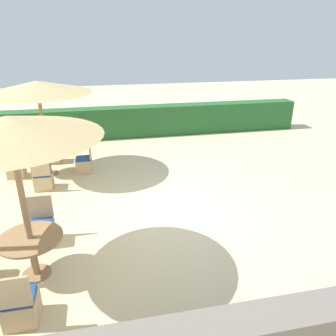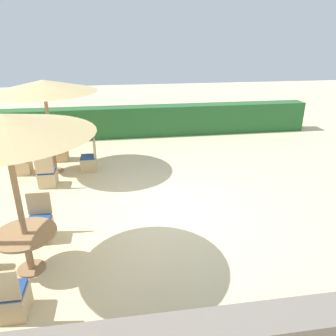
# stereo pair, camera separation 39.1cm
# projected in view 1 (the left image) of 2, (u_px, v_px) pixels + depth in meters

# --- Properties ---
(ground_plane) EXTENTS (40.00, 40.00, 0.00)m
(ground_plane) POSITION_uv_depth(u_px,v_px,m) (173.00, 214.00, 7.48)
(ground_plane) COLOR beige
(hedge_row) EXTENTS (13.00, 0.70, 1.17)m
(hedge_row) POSITION_uv_depth(u_px,v_px,m) (139.00, 121.00, 12.92)
(hedge_row) COLOR #28602D
(hedge_row) RESTS_ON ground_plane
(stone_border) EXTENTS (10.00, 0.56, 0.40)m
(stone_border) POSITION_uv_depth(u_px,v_px,m) (231.00, 332.00, 4.31)
(stone_border) COLOR slate
(stone_border) RESTS_ON ground_plane
(parasol_back_left) EXTENTS (2.86, 2.86, 2.67)m
(parasol_back_left) POSITION_uv_depth(u_px,v_px,m) (37.00, 87.00, 8.65)
(parasol_back_left) COLOR #93704C
(parasol_back_left) RESTS_ON ground_plane
(round_table_back_left) EXTENTS (0.97, 0.97, 0.74)m
(round_table_back_left) POSITION_uv_depth(u_px,v_px,m) (48.00, 156.00, 9.39)
(round_table_back_left) COLOR #93704C
(round_table_back_left) RESTS_ON ground_plane
(patio_chair_back_left_west) EXTENTS (0.46, 0.46, 0.93)m
(patio_chair_back_left_west) POSITION_uv_depth(u_px,v_px,m) (15.00, 168.00, 9.33)
(patio_chair_back_left_west) COLOR tan
(patio_chair_back_left_west) RESTS_ON ground_plane
(patio_chair_back_left_east) EXTENTS (0.46, 0.46, 0.93)m
(patio_chair_back_left_east) POSITION_uv_depth(u_px,v_px,m) (85.00, 163.00, 9.65)
(patio_chair_back_left_east) COLOR tan
(patio_chair_back_left_east) RESTS_ON ground_plane
(patio_chair_back_left_north) EXTENTS (0.46, 0.46, 0.93)m
(patio_chair_back_left_north) POSITION_uv_depth(u_px,v_px,m) (54.00, 154.00, 10.38)
(patio_chair_back_left_north) COLOR tan
(patio_chair_back_left_north) RESTS_ON ground_plane
(patio_chair_back_left_south) EXTENTS (0.46, 0.46, 0.93)m
(patio_chair_back_left_south) POSITION_uv_depth(u_px,v_px,m) (43.00, 180.00, 8.60)
(patio_chair_back_left_south) COLOR tan
(patio_chair_back_left_south) RESTS_ON ground_plane
(parasol_front_left) EXTENTS (2.66, 2.66, 2.77)m
(parasol_front_left) POSITION_uv_depth(u_px,v_px,m) (9.00, 128.00, 4.63)
(parasol_front_left) COLOR #93704C
(parasol_front_left) RESTS_ON ground_plane
(round_table_front_left) EXTENTS (1.04, 1.04, 0.75)m
(round_table_front_left) POSITION_uv_depth(u_px,v_px,m) (32.00, 246.00, 5.41)
(round_table_front_left) COLOR #93704C
(round_table_front_left) RESTS_ON ground_plane
(patio_chair_front_left_south) EXTENTS (0.46, 0.46, 0.93)m
(patio_chair_front_left_south) POSITION_uv_depth(u_px,v_px,m) (21.00, 307.00, 4.63)
(patio_chair_front_left_south) COLOR tan
(patio_chair_front_left_south) RESTS_ON ground_plane
(patio_chair_front_left_north) EXTENTS (0.46, 0.46, 0.93)m
(patio_chair_front_left_north) POSITION_uv_depth(u_px,v_px,m) (42.00, 231.00, 6.40)
(patio_chair_front_left_north) COLOR tan
(patio_chair_front_left_north) RESTS_ON ground_plane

